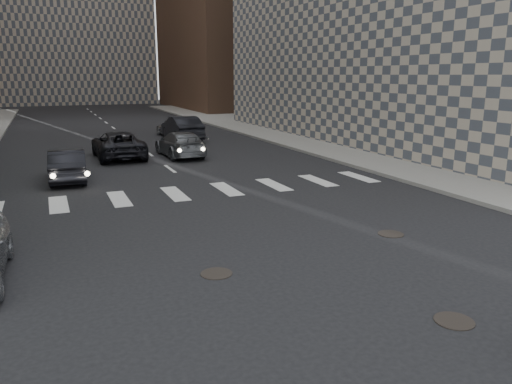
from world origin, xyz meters
The scene contains 10 objects.
ground centered at (0.00, 0.00, 0.00)m, with size 160.00×160.00×0.00m, color black.
sidewalk_right centered at (14.50, 20.00, 0.07)m, with size 13.00×80.00×0.15m, color gray.
manhole_a centered at (1.20, -2.50, 0.01)m, with size 0.70×0.70×0.02m, color black.
manhole_b centered at (-2.00, 1.20, 0.01)m, with size 0.70×0.70×0.02m, color black.
manhole_c centered at (3.30, 2.00, 0.01)m, with size 0.70×0.70×0.02m, color black.
traffic_car_a centered at (-4.48, 13.00, 0.66)m, with size 1.39×3.98×1.31m, color black.
traffic_car_b centered at (1.38, 17.40, 0.67)m, with size 1.87×4.60×1.33m, color #5B5D62.
traffic_car_c centered at (-1.75, 18.11, 0.70)m, with size 2.32×5.03×1.40m, color black.
traffic_car_d centered at (3.21, 26.27, 0.67)m, with size 1.58×3.92×1.34m, color silver.
traffic_car_e centered at (3.21, 24.00, 0.80)m, with size 1.70×4.87×1.60m, color black.
Camera 1 is at (-5.18, -8.57, 4.26)m, focal length 35.00 mm.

